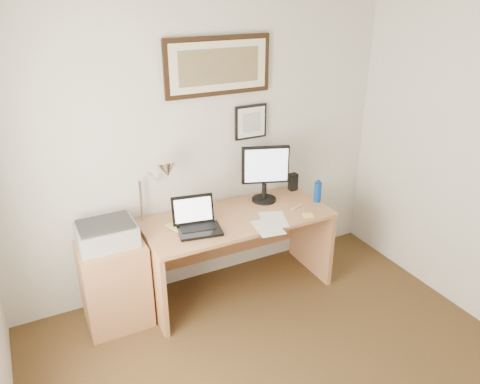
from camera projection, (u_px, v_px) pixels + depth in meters
ceiling at (386, 1)px, 1.86m from camera, size 4.00×4.00×0.00m
wall_back at (203, 150)px, 4.00m from camera, size 3.50×0.02×2.50m
side_cabinet at (115, 284)px, 3.73m from camera, size 0.50×0.40×0.73m
water_bottle at (318, 192)px, 4.20m from camera, size 0.07×0.07×0.19m
bottle_cap at (318, 181)px, 4.15m from camera, size 0.03×0.03×0.02m
speaker at (293, 182)px, 4.44m from camera, size 0.08×0.07×0.17m
paper_sheet_a at (268, 227)px, 3.79m from camera, size 0.25×0.32×0.00m
paper_sheet_b at (274, 219)px, 3.91m from camera, size 0.30×0.35×0.00m
sticky_pad at (308, 216)px, 3.97m from camera, size 0.11×0.11×0.01m
marker_pen at (297, 207)px, 4.11m from camera, size 0.14×0.06×0.02m
book at (176, 232)px, 3.70m from camera, size 0.30×0.35×0.02m
desk at (233, 236)px, 4.13m from camera, size 1.60×0.70×0.75m
laptop at (197, 223)px, 3.74m from camera, size 0.38×0.35×0.26m
lcd_monitor at (265, 171)px, 4.13m from camera, size 0.41×0.22×0.52m
printer at (106, 234)px, 3.56m from camera, size 0.44×0.34×0.18m
desk_lamp at (165, 173)px, 3.71m from camera, size 0.29×0.27×0.53m
picture_large at (218, 66)px, 3.75m from camera, size 0.92×0.04×0.47m
picture_small at (251, 122)px, 4.08m from camera, size 0.30×0.03×0.30m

